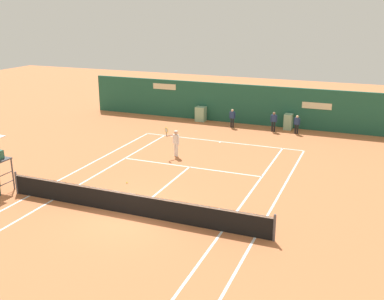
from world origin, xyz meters
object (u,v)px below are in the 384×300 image
at_px(ball_kid_left_post, 297,123).
at_px(ball_kid_right_post, 274,120).
at_px(tennis_ball_mid_court, 127,183).
at_px(ball_kid_centre_post, 232,117).
at_px(player_on_baseline, 175,141).

bearing_deg(ball_kid_left_post, ball_kid_right_post, 4.69).
bearing_deg(tennis_ball_mid_court, ball_kid_centre_post, 82.99).
height_order(ball_kid_right_post, tennis_ball_mid_court, ball_kid_right_post).
distance_m(ball_kid_left_post, tennis_ball_mid_court, 13.89).
bearing_deg(tennis_ball_mid_court, ball_kid_right_post, 70.02).
relative_size(ball_kid_right_post, ball_kid_left_post, 1.07).
bearing_deg(tennis_ball_mid_court, ball_kid_left_post, 63.81).
bearing_deg(ball_kid_left_post, tennis_ball_mid_court, 68.49).
xyz_separation_m(ball_kid_centre_post, tennis_ball_mid_court, (-1.53, -12.45, -0.75)).
bearing_deg(ball_kid_centre_post, ball_kid_left_post, -177.03).
xyz_separation_m(ball_kid_right_post, ball_kid_left_post, (1.60, 0.00, -0.05)).
bearing_deg(ball_kid_centre_post, ball_kid_right_post, -177.03).
relative_size(ball_kid_centre_post, ball_kid_right_post, 0.98).
height_order(player_on_baseline, ball_kid_left_post, player_on_baseline).
height_order(player_on_baseline, ball_kid_right_post, player_on_baseline).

